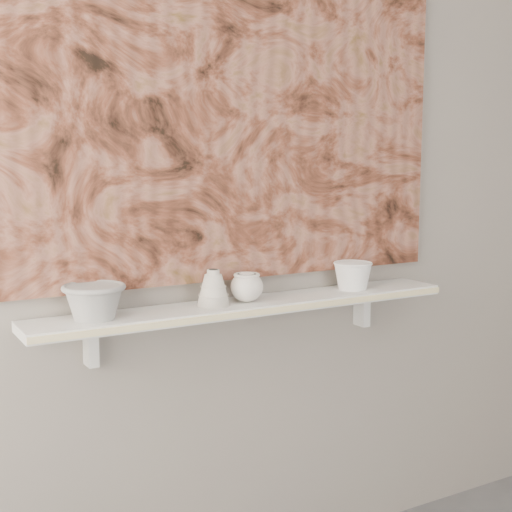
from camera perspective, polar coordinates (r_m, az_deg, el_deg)
wall_back at (r=2.25m, az=-1.64°, el=7.32°), size 3.60×0.00×3.60m
shelf at (r=2.22m, az=-0.43°, el=-4.01°), size 1.40×0.18×0.03m
shelf_stripe at (r=2.14m, az=0.80°, el=-4.46°), size 1.40×0.01×0.02m
bracket_left at (r=2.11m, az=-13.09°, el=-6.97°), size 0.03×0.06×0.12m
bracket_right at (r=2.56m, az=8.47°, el=-4.21°), size 0.03×0.06×0.12m
painting at (r=2.25m, az=-1.48°, el=12.16°), size 1.50×0.02×1.10m
house_motif at (r=2.48m, az=7.86°, el=4.58°), size 0.09×0.00×0.08m
bowl_grey at (r=2.01m, az=-12.83°, el=-3.54°), size 0.22×0.22×0.10m
cup_cream at (r=2.20m, az=-0.74°, el=-2.49°), size 0.13×0.13×0.09m
bell_vessel at (r=2.15m, az=-3.43°, el=-2.53°), size 0.12×0.12×0.11m
bowl_white at (r=2.42m, az=7.75°, el=-1.55°), size 0.16×0.16×0.10m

